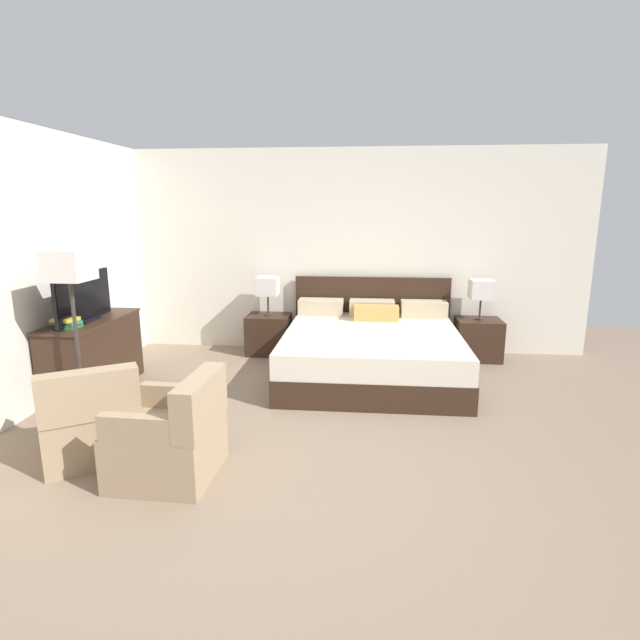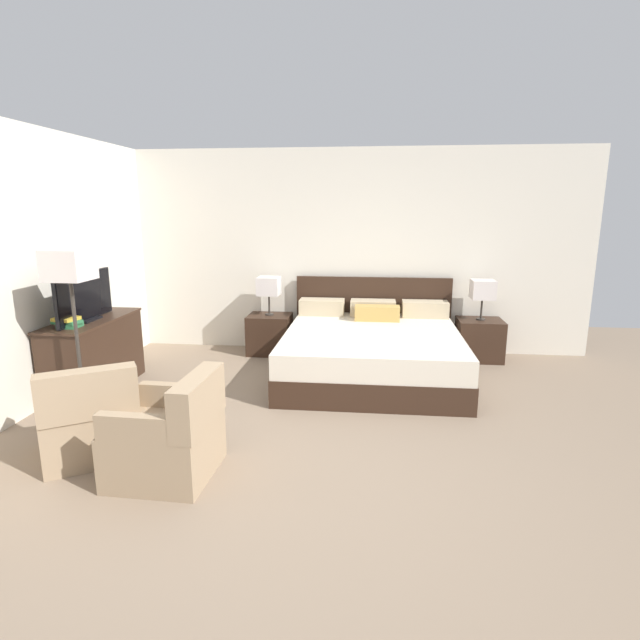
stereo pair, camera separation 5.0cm
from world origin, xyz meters
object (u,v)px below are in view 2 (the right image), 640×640
object	(u,v)px
tv	(85,298)
book_blue_cover	(67,322)
dresser	(95,354)
armchair_by_window	(90,420)
bed	(372,350)
floor_lamp	(70,278)
nightstand_left	(270,334)
table_lamp_right	(483,290)
armchair_companion	(170,438)
book_small_top	(66,319)
book_red_cover	(70,325)
table_lamp_left	(269,286)
nightstand_right	(479,340)

from	to	relation	value
tv	book_blue_cover	world-z (taller)	tv
dresser	armchair_by_window	world-z (taller)	dresser
bed	dresser	distance (m)	3.01
armchair_by_window	floor_lamp	bearing A→B (deg)	125.31
nightstand_left	armchair_by_window	bearing A→B (deg)	-105.41
tv	book_blue_cover	bearing A→B (deg)	-93.27
table_lamp_right	armchair_companion	distance (m)	4.24
dresser	book_small_top	size ratio (longest dim) A/B	6.40
armchair_by_window	tv	bearing A→B (deg)	119.86
floor_lamp	dresser	bearing A→B (deg)	112.34
book_red_cover	book_blue_cover	world-z (taller)	book_blue_cover
bed	book_small_top	size ratio (longest dim) A/B	10.88
table_lamp_left	table_lamp_right	xyz separation A→B (m)	(2.71, 0.00, 0.00)
book_blue_cover	armchair_by_window	distance (m)	1.36
bed	nightstand_right	world-z (taller)	bed
tv	armchair_by_window	bearing A→B (deg)	-60.14
book_small_top	book_blue_cover	bearing A→B (deg)	0.00
dresser	book_small_top	bearing A→B (deg)	-93.01
book_red_cover	armchair_companion	distance (m)	1.97
armchair_companion	book_blue_cover	bearing A→B (deg)	140.95
book_blue_cover	floor_lamp	bearing A→B (deg)	-49.09
nightstand_right	armchair_by_window	bearing A→B (deg)	-140.26
book_blue_cover	armchair_companion	size ratio (longest dim) A/B	0.34
tv	armchair_companion	bearing A→B (deg)	-45.76
table_lamp_right	armchair_companion	bearing A→B (deg)	-131.49
table_lamp_right	book_red_cover	size ratio (longest dim) A/B	2.79
armchair_by_window	armchair_companion	bearing A→B (deg)	-16.84
book_small_top	bed	bearing A→B (deg)	21.98
table_lamp_left	dresser	xyz separation A→B (m)	(-1.55, -1.55, -0.50)
bed	table_lamp_left	world-z (taller)	table_lamp_left
armchair_by_window	nightstand_right	bearing A→B (deg)	39.74
nightstand_right	book_blue_cover	distance (m)	4.72
armchair_companion	table_lamp_right	bearing A→B (deg)	48.51
bed	armchair_companion	size ratio (longest dim) A/B	2.82
floor_lamp	book_small_top	bearing A→B (deg)	131.35
nightstand_left	nightstand_right	xyz separation A→B (m)	(2.71, 0.00, 0.00)
nightstand_left	armchair_by_window	world-z (taller)	armchair_by_window
nightstand_left	nightstand_right	size ratio (longest dim) A/B	1.00
book_blue_cover	armchair_companion	distance (m)	2.00
book_red_cover	floor_lamp	distance (m)	0.71
nightstand_left	table_lamp_left	distance (m)	0.64
tv	floor_lamp	world-z (taller)	floor_lamp
table_lamp_right	nightstand_right	bearing A→B (deg)	-90.00
bed	floor_lamp	size ratio (longest dim) A/B	1.38
nightstand_right	table_lamp_right	size ratio (longest dim) A/B	1.10
bed	tv	world-z (taller)	tv
nightstand_right	book_small_top	xyz separation A→B (m)	(-4.28, -1.93, 0.60)
book_blue_cover	floor_lamp	distance (m)	0.69
bed	armchair_by_window	xyz separation A→B (m)	(-2.16, -2.17, -0.01)
table_lamp_left	book_red_cover	bearing A→B (deg)	-128.50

